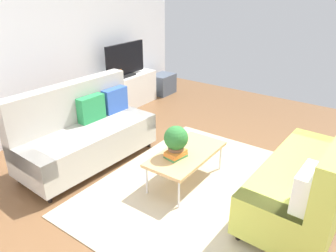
# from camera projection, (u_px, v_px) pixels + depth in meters

# --- Properties ---
(ground_plane) EXTENTS (7.68, 7.68, 0.00)m
(ground_plane) POSITION_uv_depth(u_px,v_px,m) (190.00, 180.00, 4.15)
(ground_plane) COLOR brown
(wall_far) EXTENTS (6.40, 0.12, 2.90)m
(wall_far) POSITION_uv_depth(u_px,v_px,m) (42.00, 44.00, 5.04)
(wall_far) COLOR silver
(wall_far) RESTS_ON ground_plane
(area_rug) EXTENTS (2.90, 2.20, 0.01)m
(area_rug) POSITION_uv_depth(u_px,v_px,m) (197.00, 188.00, 3.98)
(area_rug) COLOR beige
(area_rug) RESTS_ON ground_plane
(couch_beige) EXTENTS (1.94, 0.93, 1.10)m
(couch_beige) POSITION_uv_depth(u_px,v_px,m) (85.00, 132.00, 4.42)
(couch_beige) COLOR #B2ADA3
(couch_beige) RESTS_ON ground_plane
(couch_green) EXTENTS (1.93, 0.90, 1.10)m
(couch_green) POSITION_uv_depth(u_px,v_px,m) (313.00, 178.00, 3.40)
(couch_green) COLOR #C1CC51
(couch_green) RESTS_ON ground_plane
(coffee_table) EXTENTS (1.10, 0.56, 0.42)m
(coffee_table) POSITION_uv_depth(u_px,v_px,m) (186.00, 154.00, 3.97)
(coffee_table) COLOR tan
(coffee_table) RESTS_ON ground_plane
(tv_console) EXTENTS (1.40, 0.44, 0.64)m
(tv_console) POSITION_uv_depth(u_px,v_px,m) (126.00, 91.00, 6.43)
(tv_console) COLOR silver
(tv_console) RESTS_ON ground_plane
(tv) EXTENTS (1.00, 0.20, 0.64)m
(tv) POSITION_uv_depth(u_px,v_px,m) (125.00, 60.00, 6.16)
(tv) COLOR black
(tv) RESTS_ON tv_console
(storage_trunk) EXTENTS (0.52, 0.40, 0.44)m
(storage_trunk) POSITION_uv_depth(u_px,v_px,m) (163.00, 84.00, 7.23)
(storage_trunk) COLOR #4C5666
(storage_trunk) RESTS_ON ground_plane
(potted_plant) EXTENTS (0.29, 0.29, 0.39)m
(potted_plant) POSITION_uv_depth(u_px,v_px,m) (176.00, 140.00, 3.79)
(potted_plant) COLOR brown
(potted_plant) RESTS_ON coffee_table
(table_book_0) EXTENTS (0.27, 0.23, 0.03)m
(table_book_0) POSITION_uv_depth(u_px,v_px,m) (176.00, 156.00, 3.85)
(table_book_0) COLOR #3F8C4C
(table_book_0) RESTS_ON coffee_table
(table_book_1) EXTENTS (0.26, 0.21, 0.03)m
(table_book_1) POSITION_uv_depth(u_px,v_px,m) (176.00, 154.00, 3.84)
(table_book_1) COLOR orange
(table_book_1) RESTS_ON table_book_0
(table_book_2) EXTENTS (0.25, 0.19, 0.03)m
(table_book_2) POSITION_uv_depth(u_px,v_px,m) (176.00, 152.00, 3.82)
(table_book_2) COLOR orange
(table_book_2) RESTS_ON table_book_1
(vase_0) EXTENTS (0.09, 0.09, 0.18)m
(vase_0) POSITION_uv_depth(u_px,v_px,m) (102.00, 78.00, 5.86)
(vase_0) COLOR #B24C4C
(vase_0) RESTS_ON tv_console
(vase_1) EXTENTS (0.08, 0.08, 0.13)m
(vase_1) POSITION_uv_depth(u_px,v_px,m) (108.00, 77.00, 5.98)
(vase_1) COLOR #33B29E
(vase_1) RESTS_ON tv_console
(bottle_0) EXTENTS (0.05, 0.05, 0.18)m
(bottle_0) POSITION_uv_depth(u_px,v_px,m) (116.00, 75.00, 6.03)
(bottle_0) COLOR purple
(bottle_0) RESTS_ON tv_console
(bottle_1) EXTENTS (0.06, 0.06, 0.18)m
(bottle_1) POSITION_uv_depth(u_px,v_px,m) (120.00, 74.00, 6.11)
(bottle_1) COLOR orange
(bottle_1) RESTS_ON tv_console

